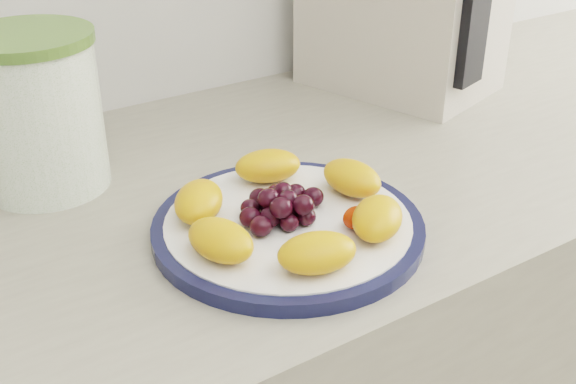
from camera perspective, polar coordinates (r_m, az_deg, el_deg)
plate_rim at (r=0.75m, az=0.00°, el=-2.84°), size 0.28×0.28×0.01m
plate_face at (r=0.75m, az=0.00°, el=-2.78°), size 0.26×0.26×0.02m
canister at (r=0.86m, az=-19.13°, el=5.61°), size 0.17×0.17×0.17m
canister_lid at (r=0.84m, az=-20.13°, el=11.36°), size 0.18×0.18×0.01m
fruit_plate at (r=0.74m, az=0.17°, el=-1.19°), size 0.24×0.25×0.04m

